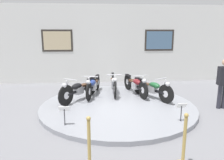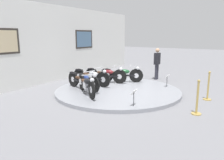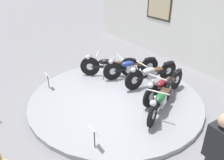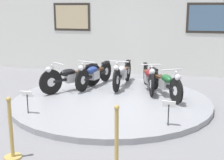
{
  "view_description": "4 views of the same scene",
  "coord_description": "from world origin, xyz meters",
  "px_view_note": "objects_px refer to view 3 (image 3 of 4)",
  "views": [
    {
      "loc": [
        -0.75,
        -6.66,
        2.42
      ],
      "look_at": [
        -0.17,
        0.14,
        0.9
      ],
      "focal_mm": 35.0,
      "sensor_mm": 36.0,
      "label": 1
    },
    {
      "loc": [
        -7.2,
        -4.4,
        2.26
      ],
      "look_at": [
        -0.29,
        0.09,
        0.54
      ],
      "focal_mm": 35.0,
      "sensor_mm": 36.0,
      "label": 2
    },
    {
      "loc": [
        4.56,
        -3.0,
        3.4
      ],
      "look_at": [
        -0.12,
        -0.05,
        0.6
      ],
      "focal_mm": 35.0,
      "sensor_mm": 36.0,
      "label": 3
    },
    {
      "loc": [
        1.78,
        -7.28,
        2.38
      ],
      "look_at": [
        -0.05,
        0.29,
        0.54
      ],
      "focal_mm": 50.0,
      "sensor_mm": 36.0,
      "label": 4
    }
  ],
  "objects_px": {
    "info_placard_front_centre": "(94,133)",
    "visitor_standing": "(216,152)",
    "motorcycle_black": "(109,65)",
    "motorcycle_silver": "(151,73)",
    "info_placard_front_left": "(48,77)",
    "motorcycle_green": "(161,99)",
    "motorcycle_blue": "(130,67)",
    "motorcycle_maroon": "(164,86)"
  },
  "relations": [
    {
      "from": "motorcycle_maroon",
      "to": "motorcycle_green",
      "type": "xyz_separation_m",
      "value": [
        0.48,
        -0.56,
        -0.0
      ]
    },
    {
      "from": "motorcycle_black",
      "to": "info_placard_front_centre",
      "type": "xyz_separation_m",
      "value": [
        2.77,
        -2.03,
        -0.03
      ]
    },
    {
      "from": "motorcycle_black",
      "to": "info_placard_front_left",
      "type": "distance_m",
      "value": 2.04
    },
    {
      "from": "motorcycle_blue",
      "to": "motorcycle_silver",
      "type": "height_order",
      "value": "motorcycle_silver"
    },
    {
      "from": "motorcycle_blue",
      "to": "visitor_standing",
      "type": "relative_size",
      "value": 1.22
    },
    {
      "from": "motorcycle_blue",
      "to": "info_placard_front_centre",
      "type": "relative_size",
      "value": 3.8
    },
    {
      "from": "motorcycle_blue",
      "to": "motorcycle_green",
      "type": "xyz_separation_m",
      "value": [
        2.06,
        -0.56,
        -0.0
      ]
    },
    {
      "from": "motorcycle_blue",
      "to": "info_placard_front_centre",
      "type": "distance_m",
      "value": 3.45
    },
    {
      "from": "motorcycle_silver",
      "to": "motorcycle_maroon",
      "type": "bearing_deg",
      "value": -15.37
    },
    {
      "from": "motorcycle_blue",
      "to": "info_placard_front_left",
      "type": "xyz_separation_m",
      "value": [
        -0.71,
        -2.58,
        -0.02
      ]
    },
    {
      "from": "motorcycle_silver",
      "to": "visitor_standing",
      "type": "xyz_separation_m",
      "value": [
        3.31,
        -1.62,
        0.38
      ]
    },
    {
      "from": "motorcycle_silver",
      "to": "info_placard_front_centre",
      "type": "height_order",
      "value": "motorcycle_silver"
    },
    {
      "from": "motorcycle_black",
      "to": "motorcycle_maroon",
      "type": "bearing_deg",
      "value": 15.14
    },
    {
      "from": "motorcycle_green",
      "to": "visitor_standing",
      "type": "distance_m",
      "value": 2.24
    },
    {
      "from": "motorcycle_maroon",
      "to": "motorcycle_green",
      "type": "distance_m",
      "value": 0.74
    },
    {
      "from": "motorcycle_green",
      "to": "info_placard_front_centre",
      "type": "relative_size",
      "value": 3.42
    },
    {
      "from": "motorcycle_black",
      "to": "motorcycle_maroon",
      "type": "relative_size",
      "value": 0.87
    },
    {
      "from": "info_placard_front_left",
      "to": "info_placard_front_centre",
      "type": "distance_m",
      "value": 2.99
    },
    {
      "from": "motorcycle_silver",
      "to": "motorcycle_green",
      "type": "relative_size",
      "value": 1.15
    },
    {
      "from": "motorcycle_silver",
      "to": "visitor_standing",
      "type": "height_order",
      "value": "visitor_standing"
    },
    {
      "from": "motorcycle_maroon",
      "to": "motorcycle_black",
      "type": "bearing_deg",
      "value": -164.86
    },
    {
      "from": "motorcycle_black",
      "to": "visitor_standing",
      "type": "distance_m",
      "value": 4.68
    },
    {
      "from": "motorcycle_black",
      "to": "motorcycle_green",
      "type": "bearing_deg",
      "value": -0.1
    },
    {
      "from": "motorcycle_blue",
      "to": "info_placard_front_left",
      "type": "bearing_deg",
      "value": -105.39
    },
    {
      "from": "motorcycle_black",
      "to": "visitor_standing",
      "type": "xyz_separation_m",
      "value": [
        4.58,
        -0.85,
        0.38
      ]
    },
    {
      "from": "info_placard_front_centre",
      "to": "visitor_standing",
      "type": "bearing_deg",
      "value": 32.98
    },
    {
      "from": "motorcycle_green",
      "to": "visitor_standing",
      "type": "bearing_deg",
      "value": -22.51
    },
    {
      "from": "motorcycle_black",
      "to": "motorcycle_silver",
      "type": "distance_m",
      "value": 1.49
    },
    {
      "from": "motorcycle_silver",
      "to": "info_placard_front_left",
      "type": "height_order",
      "value": "motorcycle_silver"
    },
    {
      "from": "motorcycle_black",
      "to": "motorcycle_blue",
      "type": "relative_size",
      "value": 0.87
    },
    {
      "from": "motorcycle_blue",
      "to": "motorcycle_silver",
      "type": "relative_size",
      "value": 0.97
    },
    {
      "from": "motorcycle_black",
      "to": "info_placard_front_centre",
      "type": "distance_m",
      "value": 3.43
    },
    {
      "from": "motorcycle_green",
      "to": "motorcycle_black",
      "type": "bearing_deg",
      "value": 179.9
    },
    {
      "from": "motorcycle_maroon",
      "to": "info_placard_front_left",
      "type": "height_order",
      "value": "motorcycle_maroon"
    },
    {
      "from": "motorcycle_black",
      "to": "visitor_standing",
      "type": "relative_size",
      "value": 1.05
    },
    {
      "from": "motorcycle_black",
      "to": "info_placard_front_centre",
      "type": "height_order",
      "value": "motorcycle_black"
    },
    {
      "from": "motorcycle_green",
      "to": "motorcycle_silver",
      "type": "bearing_deg",
      "value": 148.55
    },
    {
      "from": "info_placard_front_left",
      "to": "info_placard_front_centre",
      "type": "bearing_deg",
      "value": 0.0
    },
    {
      "from": "info_placard_front_left",
      "to": "visitor_standing",
      "type": "xyz_separation_m",
      "value": [
        4.81,
        1.18,
        0.41
      ]
    },
    {
      "from": "info_placard_front_centre",
      "to": "motorcycle_blue",
      "type": "bearing_deg",
      "value": 131.44
    },
    {
      "from": "info_placard_front_centre",
      "to": "visitor_standing",
      "type": "relative_size",
      "value": 0.32
    },
    {
      "from": "motorcycle_silver",
      "to": "motorcycle_black",
      "type": "bearing_deg",
      "value": -148.68
    }
  ]
}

